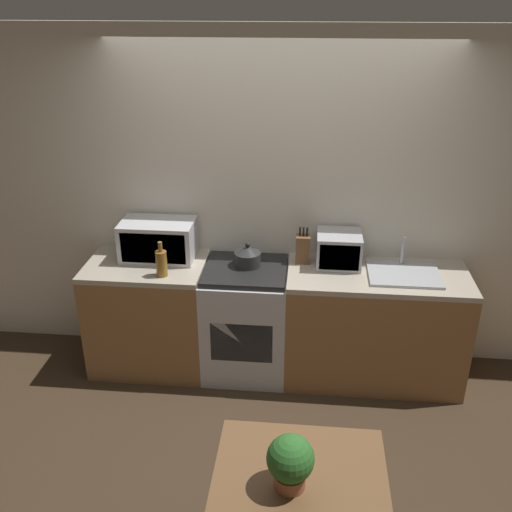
{
  "coord_description": "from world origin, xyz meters",
  "views": [
    {
      "loc": [
        0.23,
        -3.13,
        2.8
      ],
      "look_at": [
        -0.13,
        0.58,
        1.05
      ],
      "focal_mm": 40.0,
      "sensor_mm": 36.0,
      "label": 1
    }
  ],
  "objects": [
    {
      "name": "ground_plane",
      "position": [
        0.0,
        0.0,
        0.0
      ],
      "size": [
        16.0,
        16.0,
        0.0
      ],
      "primitive_type": "plane",
      "color": "#3D2D1E"
    },
    {
      "name": "wall_back",
      "position": [
        0.0,
        1.02,
        1.3
      ],
      "size": [
        10.0,
        0.06,
        2.6
      ],
      "color": "silver",
      "rests_on": "ground_plane"
    },
    {
      "name": "counter_left_run",
      "position": [
        -0.99,
        0.68,
        0.45
      ],
      "size": [
        0.9,
        0.62,
        0.9
      ],
      "color": "olive",
      "rests_on": "ground_plane"
    },
    {
      "name": "counter_right_run",
      "position": [
        0.77,
        0.68,
        0.45
      ],
      "size": [
        1.34,
        0.62,
        0.9
      ],
      "color": "olive",
      "rests_on": "ground_plane"
    },
    {
      "name": "stove_range",
      "position": [
        -0.22,
        0.68,
        0.45
      ],
      "size": [
        0.64,
        0.62,
        0.9
      ],
      "color": "silver",
      "rests_on": "ground_plane"
    },
    {
      "name": "kettle",
      "position": [
        -0.21,
        0.73,
        0.98
      ],
      "size": [
        0.2,
        0.2,
        0.18
      ],
      "color": "#2D2D2D",
      "rests_on": "stove_range"
    },
    {
      "name": "microwave",
      "position": [
        -0.91,
        0.8,
        1.05
      ],
      "size": [
        0.56,
        0.34,
        0.3
      ],
      "color": "silver",
      "rests_on": "counter_left_run"
    },
    {
      "name": "bottle",
      "position": [
        -0.81,
        0.49,
        1.0
      ],
      "size": [
        0.08,
        0.08,
        0.27
      ],
      "color": "olive",
      "rests_on": "counter_left_run"
    },
    {
      "name": "knife_block",
      "position": [
        0.21,
        0.83,
        1.01
      ],
      "size": [
        0.11,
        0.1,
        0.29
      ],
      "color": "brown",
      "rests_on": "counter_right_run"
    },
    {
      "name": "toaster_oven",
      "position": [
        0.47,
        0.81,
        1.03
      ],
      "size": [
        0.33,
        0.31,
        0.25
      ],
      "color": "#ADAFB5",
      "rests_on": "counter_right_run"
    },
    {
      "name": "sink_basin",
      "position": [
        0.95,
        0.68,
        0.91
      ],
      "size": [
        0.52,
        0.43,
        0.24
      ],
      "color": "#ADAFB5",
      "rests_on": "counter_right_run"
    },
    {
      "name": "dining_table",
      "position": [
        0.25,
        -1.13,
        0.63
      ],
      "size": [
        0.82,
        0.65,
        0.74
      ],
      "color": "brown",
      "rests_on": "ground_plane"
    },
    {
      "name": "potted_plant",
      "position": [
        0.2,
        -1.22,
        0.89
      ],
      "size": [
        0.22,
        0.22,
        0.27
      ],
      "color": "#9E5B3D",
      "rests_on": "dining_table"
    }
  ]
}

